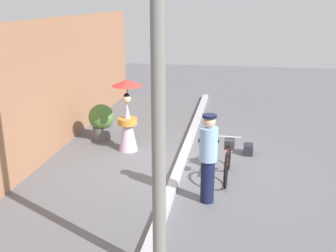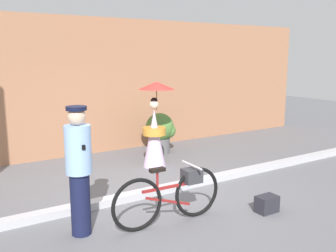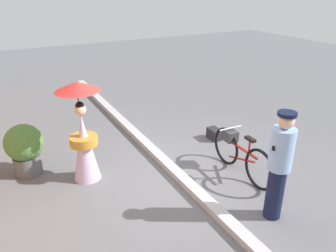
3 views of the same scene
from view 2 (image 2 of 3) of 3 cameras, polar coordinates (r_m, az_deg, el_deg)
The scene contains 8 objects.
ground_plane at distance 6.54m, azimuth -2.38°, elevation -10.40°, with size 30.00×30.00×0.00m, color slate.
building_wall at distance 9.25m, azimuth -13.08°, elevation 5.83°, with size 14.00×0.40×3.24m, color #9E6B4C.
sidewalk_curb at distance 6.52m, azimuth -2.39°, elevation -9.91°, with size 14.00×0.20×0.12m, color #B2B2B7.
bicycle_near_officer at distance 5.39m, azimuth 0.62°, elevation -10.23°, with size 1.72×0.48×0.84m.
person_officer at distance 5.03m, azimuth -13.35°, elevation -6.12°, with size 0.34×0.38×1.72m.
person_with_parasol at distance 7.97m, azimuth -2.02°, elevation 0.07°, with size 0.75×0.75×1.81m.
potted_plant_by_door at distance 9.16m, azimuth -1.11°, elevation -0.76°, with size 0.70×0.68×0.98m.
backpack_on_pavement at distance 6.02m, azimuth 14.78°, elevation -11.32°, with size 0.33×0.22×0.25m.
Camera 2 is at (-3.03, -5.31, 2.34)m, focal length 40.25 mm.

